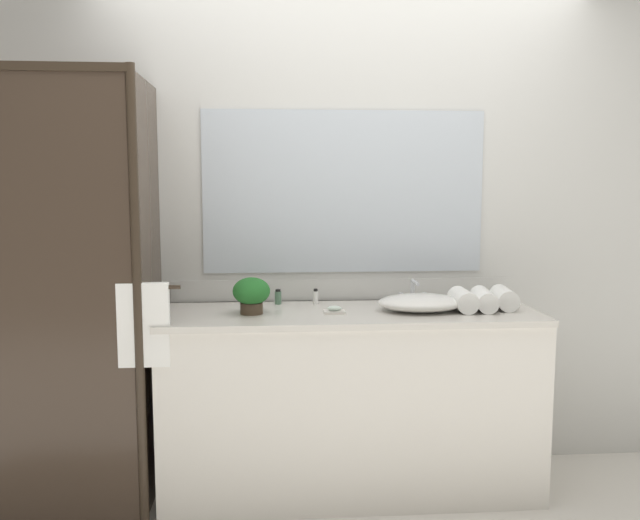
{
  "coord_description": "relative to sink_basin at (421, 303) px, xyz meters",
  "views": [
    {
      "loc": [
        -0.38,
        -3.02,
        1.5
      ],
      "look_at": [
        -0.15,
        0.0,
        1.15
      ],
      "focal_mm": 36.15,
      "sensor_mm": 36.0,
      "label": 1
    }
  ],
  "objects": [
    {
      "name": "amenity_bottle_shampoo",
      "position": [
        -0.49,
        0.22,
        -0.0
      ],
      "size": [
        0.03,
        0.03,
        0.08
      ],
      "color": "white",
      "rests_on": "vanity_cabinet"
    },
    {
      "name": "faucet",
      "position": [
        0.0,
        0.18,
        0.0
      ],
      "size": [
        0.17,
        0.13,
        0.13
      ],
      "color": "silver",
      "rests_on": "vanity_cabinet"
    },
    {
      "name": "sink_basin",
      "position": [
        0.0,
        0.0,
        0.0
      ],
      "size": [
        0.42,
        0.3,
        0.08
      ],
      "primitive_type": "ellipsoid",
      "color": "white",
      "rests_on": "vanity_cabinet"
    },
    {
      "name": "rolled_towel_near_edge",
      "position": [
        0.42,
        0.03,
        0.01
      ],
      "size": [
        0.13,
        0.24,
        0.1
      ],
      "primitive_type": "cylinder",
      "rotation": [
        1.57,
        0.0,
        -0.14
      ],
      "color": "white",
      "rests_on": "vanity_cabinet"
    },
    {
      "name": "rolled_towel_middle",
      "position": [
        0.31,
        0.01,
        0.01
      ],
      "size": [
        0.14,
        0.27,
        0.1
      ],
      "primitive_type": "cylinder",
      "rotation": [
        1.57,
        0.0,
        -0.15
      ],
      "color": "white",
      "rests_on": "vanity_cabinet"
    },
    {
      "name": "wall_back_with_mirror",
      "position": [
        -0.34,
        0.36,
        0.36
      ],
      "size": [
        4.4,
        0.06,
        2.6
      ],
      "color": "silver",
      "rests_on": "ground_plane"
    },
    {
      "name": "ground_plane",
      "position": [
        -0.34,
        0.01,
        -0.94
      ],
      "size": [
        8.0,
        8.0,
        0.0
      ],
      "primitive_type": "plane",
      "color": "silver"
    },
    {
      "name": "shower_enclosure",
      "position": [
        -1.61,
        -0.18,
        0.08
      ],
      "size": [
        1.2,
        0.59,
        2.0
      ],
      "color": "#2D2319",
      "rests_on": "ground_plane"
    },
    {
      "name": "rolled_towel_far_edge",
      "position": [
        0.2,
        -0.01,
        0.01
      ],
      "size": [
        0.11,
        0.23,
        0.1
      ],
      "primitive_type": "cylinder",
      "rotation": [
        1.57,
        0.0,
        -0.05
      ],
      "color": "white",
      "rests_on": "vanity_cabinet"
    },
    {
      "name": "potted_plant",
      "position": [
        -0.81,
        -0.01,
        0.06
      ],
      "size": [
        0.18,
        0.18,
        0.17
      ],
      "color": "#473828",
      "rests_on": "vanity_cabinet"
    },
    {
      "name": "amenity_bottle_body_wash",
      "position": [
        -0.69,
        0.23,
        -0.0
      ],
      "size": [
        0.03,
        0.03,
        0.08
      ],
      "color": "#4C7056",
      "rests_on": "vanity_cabinet"
    },
    {
      "name": "vanity_cabinet",
      "position": [
        -0.34,
        0.02,
        -0.49
      ],
      "size": [
        1.8,
        0.58,
        0.9
      ],
      "color": "silver",
      "rests_on": "ground_plane"
    },
    {
      "name": "soap_dish",
      "position": [
        -0.42,
        -0.03,
        -0.03
      ],
      "size": [
        0.1,
        0.07,
        0.04
      ],
      "color": "silver",
      "rests_on": "vanity_cabinet"
    }
  ]
}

